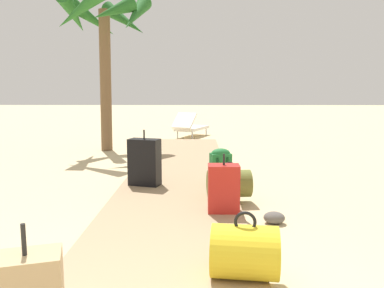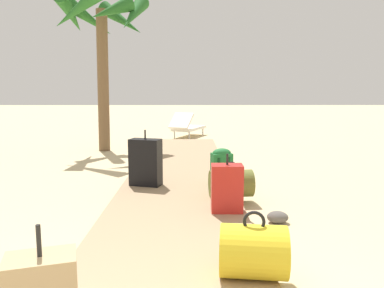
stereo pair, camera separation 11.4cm
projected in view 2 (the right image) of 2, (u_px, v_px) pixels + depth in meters
ground_plane at (177, 200)px, 5.07m from camera, size 60.00×60.00×0.00m
boardwalk at (179, 180)px, 5.99m from camera, size 1.63×9.32×0.08m
duffel_bag_yellow at (253, 251)px, 2.81m from camera, size 0.53×0.45×0.51m
duffel_bag_olive at (231, 183)px, 4.92m from camera, size 0.58×0.40×0.46m
backpack_green at (222, 166)px, 5.53m from camera, size 0.32×0.26×0.54m
suitcase_red at (227, 188)px, 4.32m from camera, size 0.35×0.24×0.66m
suitcase_black at (146, 162)px, 5.49m from camera, size 0.49×0.34×0.81m
palm_tree_far_left at (102, 27)px, 8.80m from camera, size 2.14×2.25×3.69m
lounge_chair at (187, 126)px, 11.65m from camera, size 1.16×1.67×0.76m
rock_right_near at (278, 217)px, 4.20m from camera, size 0.25×0.22×0.13m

